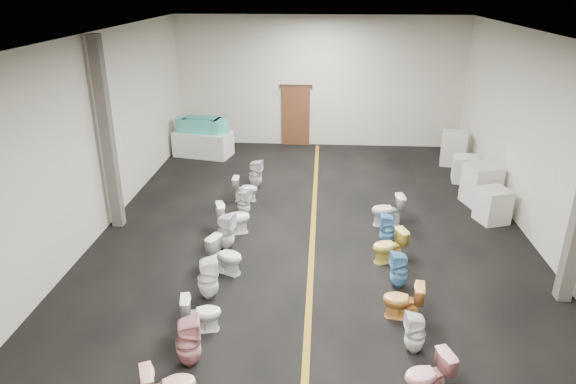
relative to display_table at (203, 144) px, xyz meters
The scene contains 31 objects.
floor 7.53m from the display_table, 59.07° to the right, with size 16.00×16.00×0.00m, color black.
ceiling 8.55m from the display_table, 59.07° to the right, with size 16.00×16.00×0.00m, color black.
wall_back 4.55m from the display_table, 21.90° to the left, with size 10.00×10.00×0.00m, color beige.
wall_left 6.80m from the display_table, 100.01° to the right, with size 16.00×16.00×0.00m, color beige.
wall_right 11.11m from the display_table, 36.04° to the right, with size 16.00×16.00×0.00m, color beige.
aisle_stripe 7.53m from the display_table, 59.07° to the right, with size 0.12×15.60×0.01m, color #855E13.
back_door 3.47m from the display_table, 25.98° to the left, with size 1.00×0.10×2.10m, color #562D19.
door_frame 3.81m from the display_table, 26.14° to the left, with size 1.15×0.08×0.10m, color #331C11.
column_left 5.82m from the display_table, 99.25° to the right, with size 0.25×0.25×4.50m, color #59544C.
display_table is the anchor object (origin of this frame).
bathtub 0.65m from the display_table, 90.00° to the left, with size 1.84×0.87×0.55m.
appliance_crate_a 9.47m from the display_table, 29.26° to the right, with size 0.66×0.66×0.85m, color silver.
appliance_crate_b 8.98m from the display_table, 23.11° to the right, with size 0.78×0.78×1.08m, color silver.
appliance_crate_c 8.47m from the display_table, 12.74° to the right, with size 0.68×0.68×0.77m, color silver.
appliance_crate_d 8.27m from the display_table, ahead, with size 0.75×0.75×1.07m, color silver.
toilet_left_3 10.42m from the display_table, 78.60° to the right, with size 0.39×0.39×0.86m, color pink.
toilet_left_4 9.58m from the display_table, 77.55° to the right, with size 0.38×0.66×0.68m, color white.
toilet_left_5 8.62m from the display_table, 76.79° to the right, with size 0.38×0.39×0.85m, color white.
toilet_left_6 7.74m from the display_table, 74.00° to the right, with size 0.42×0.74×0.75m, color white.
toilet_left_7 6.76m from the display_table, 73.17° to the right, with size 0.38×0.39×0.85m, color white.
toilet_left_8 6.04m from the display_table, 70.71° to the right, with size 0.44×0.78×0.79m, color white.
toilet_left_9 5.18m from the display_table, 66.17° to the right, with size 0.32×0.33×0.72m, color silver.
toilet_left_10 4.24m from the display_table, 62.04° to the right, with size 0.38×0.66×0.68m, color white.
toilet_left_11 3.54m from the display_table, 52.69° to the right, with size 0.37×0.38×0.83m, color silver.
toilet_right_3 12.00m from the display_table, 62.13° to the right, with size 0.40×0.69×0.71m, color pink.
toilet_right_4 11.17m from the display_table, 60.03° to the right, with size 0.33×0.33×0.72m, color white.
toilet_right_5 10.36m from the display_table, 57.85° to the right, with size 0.40×0.70×0.71m, color gold.
toilet_right_6 9.57m from the display_table, 54.38° to the right, with size 0.34×0.35×0.76m, color #62A1CF.
toilet_right_7 8.74m from the display_table, 51.07° to the right, with size 0.41×0.71×0.73m, color #EED456.
toilet_right_8 8.17m from the display_table, 47.39° to the right, with size 0.34×0.35×0.75m, color #639ED3.
toilet_right_9 7.55m from the display_table, 41.57° to the right, with size 0.44×0.77×0.78m, color silver.
Camera 1 is at (0.16, -10.02, 5.55)m, focal length 32.00 mm.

